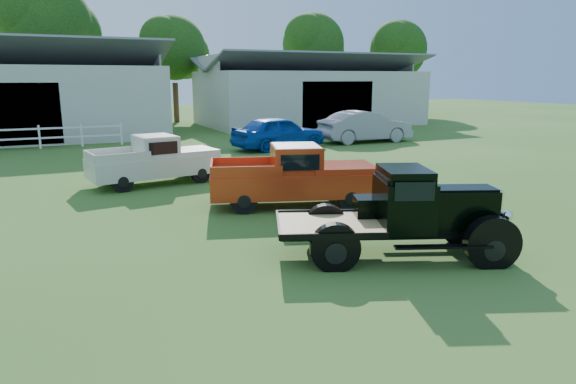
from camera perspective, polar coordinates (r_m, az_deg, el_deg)
name	(u,v)px	position (r m, az deg, el deg)	size (l,w,h in m)	color
ground	(304,254)	(10.64, 1.76, -6.91)	(120.00, 120.00, 0.00)	#31621B
shed_right	(309,90)	(40.45, 2.34, 11.24)	(16.80, 9.20, 5.20)	beige
tree_b	(49,47)	(43.01, -25.07, 14.39)	(6.90, 6.90, 11.50)	black
tree_c	(174,65)	(43.03, -12.52, 13.57)	(5.40, 5.40, 9.00)	black
tree_d	(313,61)	(48.52, 2.80, 14.29)	(6.00, 6.00, 10.00)	black
tree_e	(398,65)	(51.09, 12.08, 13.67)	(5.70, 5.70, 9.50)	black
vintage_flatbed	(398,213)	(10.50, 12.17, -2.27)	(4.59, 1.82, 1.82)	black
red_pickup	(293,175)	(14.42, 0.51, 1.88)	(4.77, 1.83, 1.74)	#B62F12
white_pickup	(154,160)	(18.00, -14.67, 3.43)	(4.42, 1.71, 1.62)	beige
misc_car_blue	(279,133)	(26.14, -1.04, 6.63)	(1.97, 4.89, 1.67)	#063C9F
misc_car_grey	(365,127)	(29.25, 8.59, 7.19)	(1.84, 5.27, 1.74)	gray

